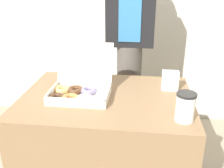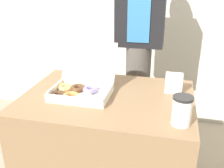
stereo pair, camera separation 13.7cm
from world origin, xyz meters
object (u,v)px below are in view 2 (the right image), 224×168
napkin_holder (174,83)px  person_customer (139,42)px  donut_box (80,88)px  coffee_cup (182,110)px

napkin_holder → person_customer: size_ratio=0.07×
donut_box → coffee_cup: donut_box is taller
coffee_cup → napkin_holder: 0.35m
napkin_holder → person_customer: 0.55m
donut_box → napkin_holder: (0.51, 0.15, 0.02)m
donut_box → napkin_holder: donut_box is taller
donut_box → person_customer: bearing=68.6°
coffee_cup → person_customer: bearing=110.7°
coffee_cup → person_customer: (-0.31, 0.81, 0.10)m
coffee_cup → donut_box: bearing=160.6°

